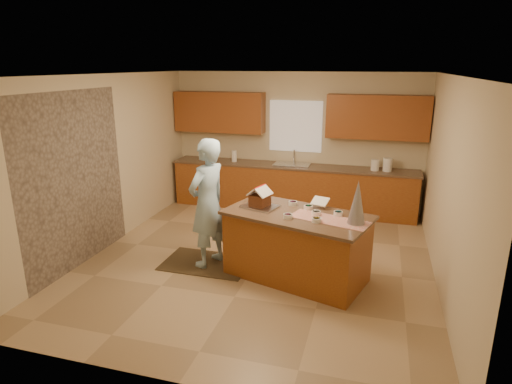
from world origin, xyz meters
TOP-DOWN VIEW (x-y plane):
  - floor at (0.00, 0.00)m, footprint 5.50×5.50m
  - ceiling at (0.00, 0.00)m, footprint 5.50×5.50m
  - wall_back at (0.00, 2.75)m, footprint 5.50×5.50m
  - wall_front at (0.00, -2.75)m, footprint 5.50×5.50m
  - wall_left at (-2.50, 0.00)m, footprint 5.50×5.50m
  - wall_right at (2.50, 0.00)m, footprint 5.50×5.50m
  - stone_accent at (-2.48, -0.80)m, footprint 0.00×2.50m
  - window_curtain at (0.00, 2.72)m, footprint 1.05×0.03m
  - back_counter_base at (0.00, 2.45)m, footprint 4.80×0.60m
  - back_counter_top at (0.00, 2.45)m, footprint 4.85×0.63m
  - upper_cabinet_left at (-1.55, 2.57)m, footprint 1.85×0.35m
  - upper_cabinet_right at (1.55, 2.57)m, footprint 1.85×0.35m
  - sink at (0.00, 2.45)m, footprint 0.70×0.45m
  - faucet at (0.00, 2.63)m, footprint 0.03×0.03m
  - island_base at (0.64, -0.39)m, footprint 2.00×1.39m
  - island_top at (0.64, -0.39)m, footprint 2.10×1.49m
  - table_runner at (1.08, -0.52)m, footprint 1.07×0.63m
  - baking_tray at (0.09, -0.28)m, footprint 0.54×0.46m
  - cookbook at (0.89, -0.06)m, footprint 0.26×0.23m
  - tinsel_tree at (1.41, -0.56)m, footprint 0.28×0.28m
  - rug at (-0.71, -0.34)m, footprint 1.26×0.82m
  - boy at (-0.66, -0.34)m, footprint 0.65×0.79m
  - canister_a at (1.58, 2.45)m, footprint 0.15×0.15m
  - canister_b at (1.80, 2.45)m, footprint 0.17×0.17m
  - canister_c at (1.81, 2.45)m, footprint 0.13×0.13m
  - paper_towel at (-1.21, 2.45)m, footprint 0.10×0.10m
  - gingerbread_house at (0.09, -0.28)m, footprint 0.35×0.35m
  - candy_bowls at (0.80, -0.37)m, footprint 0.78×0.70m

SIDE VIEW (x-z plane):
  - floor at x=0.00m, z-range 0.00..0.00m
  - rug at x=-0.71m, z-range 0.00..0.01m
  - back_counter_base at x=0.00m, z-range 0.00..0.88m
  - island_base at x=0.64m, z-range 0.00..0.89m
  - sink at x=0.00m, z-range 0.83..0.95m
  - back_counter_top at x=0.00m, z-range 0.88..0.92m
  - island_top at x=0.64m, z-range 0.89..0.93m
  - table_runner at x=1.08m, z-range 0.93..0.94m
  - boy at x=-0.66m, z-range 0.01..1.87m
  - baking_tray at x=0.09m, z-range 0.93..0.96m
  - candy_bowls at x=0.80m, z-range 0.93..0.99m
  - canister_c at x=1.81m, z-range 0.92..1.11m
  - cookbook at x=0.89m, z-range 0.97..1.07m
  - canister_a at x=1.58m, z-range 0.92..1.13m
  - paper_towel at x=-1.21m, z-range 0.92..1.15m
  - canister_b at x=1.80m, z-range 0.92..1.17m
  - faucet at x=0.00m, z-range 0.92..1.20m
  - gingerbread_house at x=0.09m, z-range 0.92..1.20m
  - tinsel_tree at x=1.41m, z-range 0.93..1.49m
  - stone_accent at x=-2.48m, z-range 0.00..2.50m
  - wall_back at x=0.00m, z-range 1.35..1.35m
  - wall_front at x=0.00m, z-range 1.35..1.35m
  - wall_left at x=-2.50m, z-range 1.35..1.35m
  - wall_right at x=2.50m, z-range 1.35..1.35m
  - window_curtain at x=0.00m, z-range 1.15..2.15m
  - upper_cabinet_left at x=-1.55m, z-range 1.50..2.30m
  - upper_cabinet_right at x=1.55m, z-range 1.50..2.30m
  - ceiling at x=0.00m, z-range 2.70..2.70m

